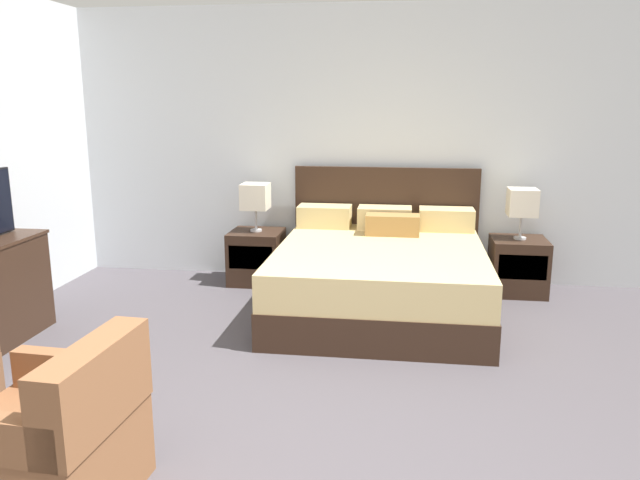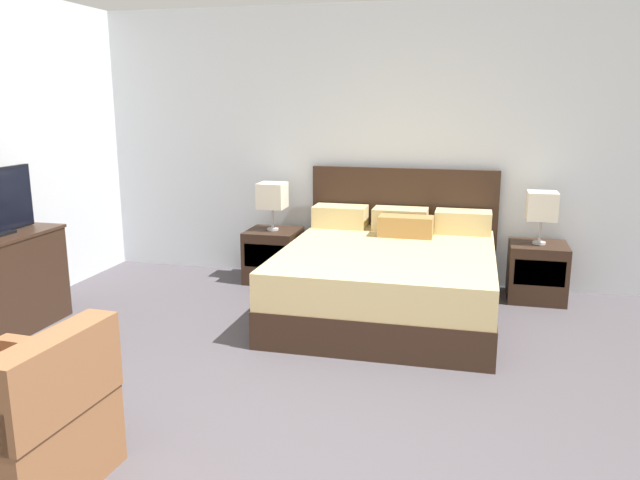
% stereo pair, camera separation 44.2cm
% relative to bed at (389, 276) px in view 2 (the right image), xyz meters
% --- Properties ---
extents(wall_back, '(6.72, 0.06, 2.59)m').
position_rel_bed_xyz_m(wall_back, '(-0.26, 0.99, 0.99)').
color(wall_back, silver).
rests_on(wall_back, ground).
extents(bed, '(1.74, 1.96, 1.10)m').
position_rel_bed_xyz_m(bed, '(0.00, 0.00, 0.00)').
color(bed, '#332116').
rests_on(bed, ground).
extents(nightstand_left, '(0.49, 0.48, 0.50)m').
position_rel_bed_xyz_m(nightstand_left, '(-1.21, 0.66, -0.06)').
color(nightstand_left, '#332116').
rests_on(nightstand_left, ground).
extents(nightstand_right, '(0.49, 0.48, 0.50)m').
position_rel_bed_xyz_m(nightstand_right, '(1.21, 0.66, -0.06)').
color(nightstand_right, '#332116').
rests_on(nightstand_right, ground).
extents(table_lamp_left, '(0.25, 0.25, 0.45)m').
position_rel_bed_xyz_m(table_lamp_left, '(-1.21, 0.66, 0.52)').
color(table_lamp_left, '#B7B7BC').
rests_on(table_lamp_left, nightstand_left).
extents(table_lamp_right, '(0.25, 0.25, 0.45)m').
position_rel_bed_xyz_m(table_lamp_right, '(1.21, 0.66, 0.52)').
color(table_lamp_right, '#B7B7BC').
rests_on(table_lamp_right, nightstand_right).
extents(armchair_companion, '(0.73, 0.72, 0.76)m').
position_rel_bed_xyz_m(armchair_companion, '(-1.27, -2.79, -0.02)').
color(armchair_companion, brown).
rests_on(armchair_companion, ground).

